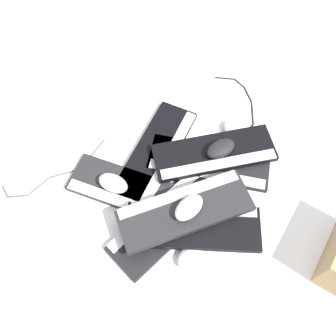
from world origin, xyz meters
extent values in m
plane|color=white|center=(0.00, 0.00, 0.00)|extent=(3.20, 3.20, 0.00)
cube|color=black|center=(0.10, -0.03, 0.01)|extent=(0.46, 0.34, 0.02)
cube|color=#B2B5BA|center=(0.07, -0.08, 0.03)|extent=(0.39, 0.23, 0.01)
cube|color=black|center=(-0.07, 0.07, 0.01)|extent=(0.40, 0.43, 0.02)
cube|color=silver|center=(-0.03, 0.03, 0.03)|extent=(0.30, 0.34, 0.01)
cube|color=#232326|center=(-0.20, -0.06, 0.01)|extent=(0.44, 0.38, 0.02)
cube|color=silver|center=(-0.24, -0.11, 0.03)|extent=(0.36, 0.28, 0.01)
cube|color=black|center=(-0.10, -0.21, 0.01)|extent=(0.46, 0.34, 0.02)
cube|color=silver|center=(-0.13, -0.16, 0.03)|extent=(0.39, 0.23, 0.01)
cube|color=black|center=(-0.04, -0.26, 0.04)|extent=(0.46, 0.28, 0.02)
cube|color=#B2B5BA|center=(-0.02, -0.21, 0.06)|extent=(0.41, 0.17, 0.01)
cube|color=#232326|center=(-0.05, -0.21, 0.07)|extent=(0.45, 0.18, 0.02)
cube|color=silver|center=(-0.05, -0.15, 0.09)|extent=(0.42, 0.07, 0.01)
cube|color=black|center=(0.13, -0.01, 0.04)|extent=(0.45, 0.18, 0.02)
cube|color=silver|center=(0.12, -0.07, 0.06)|extent=(0.42, 0.07, 0.01)
ellipsoid|color=#B7B7BC|center=(0.23, 0.07, 0.02)|extent=(0.08, 0.12, 0.04)
ellipsoid|color=black|center=(0.14, -0.02, 0.08)|extent=(0.12, 0.09, 0.04)
ellipsoid|color=#B7B7BC|center=(-0.25, -0.04, 0.05)|extent=(0.13, 0.12, 0.04)
ellipsoid|color=#B7B7BC|center=(-0.04, -0.22, 0.11)|extent=(0.13, 0.11, 0.04)
ellipsoid|color=#B7B7BC|center=(-0.07, -0.34, 0.02)|extent=(0.13, 0.10, 0.04)
cylinder|color=black|center=(0.27, 0.03, 0.00)|extent=(0.04, 0.05, 0.01)
cylinder|color=black|center=(0.31, 0.07, 0.00)|extent=(0.05, 0.04, 0.01)
cylinder|color=black|center=(0.35, 0.14, 0.00)|extent=(0.04, 0.11, 0.01)
cylinder|color=black|center=(0.36, 0.23, 0.00)|extent=(0.01, 0.08, 0.01)
cylinder|color=black|center=(0.35, 0.30, 0.00)|extent=(0.03, 0.06, 0.01)
cylinder|color=black|center=(0.31, 0.34, 0.00)|extent=(0.08, 0.04, 0.01)
sphere|color=black|center=(0.25, 0.01, 0.00)|extent=(0.01, 0.01, 0.01)
sphere|color=black|center=(0.29, 0.06, 0.00)|extent=(0.01, 0.01, 0.01)
sphere|color=black|center=(0.33, 0.09, 0.00)|extent=(0.01, 0.01, 0.01)
sphere|color=black|center=(0.36, 0.19, 0.00)|extent=(0.01, 0.01, 0.01)
sphere|color=black|center=(0.36, 0.27, 0.00)|extent=(0.01, 0.01, 0.01)
sphere|color=black|center=(0.34, 0.33, 0.00)|extent=(0.01, 0.01, 0.01)
sphere|color=black|center=(0.27, 0.36, 0.00)|extent=(0.01, 0.01, 0.01)
cylinder|color=#59595B|center=(-0.28, 0.15, 0.00)|extent=(0.07, 0.06, 0.01)
cylinder|color=#59595B|center=(-0.34, 0.10, 0.00)|extent=(0.06, 0.05, 0.01)
cylinder|color=#59595B|center=(-0.42, 0.08, 0.00)|extent=(0.10, 0.01, 0.01)
cylinder|color=#59595B|center=(-0.51, 0.05, 0.00)|extent=(0.09, 0.06, 0.01)
cylinder|color=#59595B|center=(-0.59, 0.03, 0.00)|extent=(0.07, 0.02, 0.01)
cylinder|color=#59595B|center=(-0.63, 0.06, 0.00)|extent=(0.02, 0.05, 0.01)
sphere|color=#59595B|center=(-0.25, 0.18, 0.00)|extent=(0.01, 0.01, 0.01)
sphere|color=#59595B|center=(-0.31, 0.12, 0.00)|extent=(0.01, 0.01, 0.01)
sphere|color=#59595B|center=(-0.37, 0.08, 0.00)|extent=(0.01, 0.01, 0.01)
sphere|color=#59595B|center=(-0.47, 0.08, 0.00)|extent=(0.01, 0.01, 0.01)
sphere|color=#59595B|center=(-0.56, 0.03, 0.00)|extent=(0.01, 0.01, 0.01)
sphere|color=#59595B|center=(-0.63, 0.04, 0.00)|extent=(0.01, 0.01, 0.01)
sphere|color=#59595B|center=(-0.64, 0.09, 0.00)|extent=(0.01, 0.01, 0.01)
camera|label=1|loc=(-0.23, -0.64, 1.21)|focal=40.00mm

